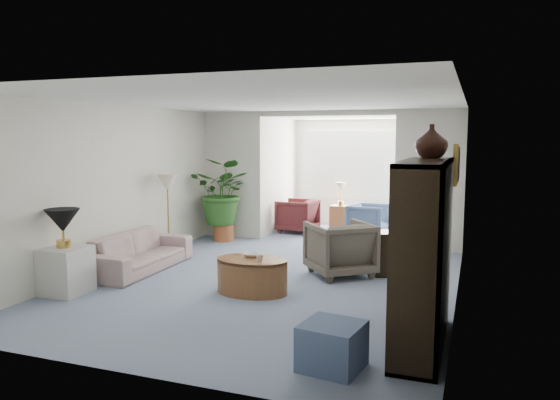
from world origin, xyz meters
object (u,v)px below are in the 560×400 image
at_px(side_table_dark, 391,253).
at_px(sunroom_table, 340,217).
at_px(coffee_bowl, 251,255).
at_px(plant_pot, 224,232).
at_px(sunroom_chair_blue, 368,220).
at_px(coffee_cup, 260,258).
at_px(floor_lamp, 167,182).
at_px(sunroom_chair_maroon, 297,216).
at_px(ottoman, 332,346).
at_px(coffee_table, 252,276).
at_px(end_table, 65,270).
at_px(table_lamp, 63,221).
at_px(cabinet_urn, 431,141).
at_px(entertainment_cabinet, 423,255).
at_px(sofa, 140,252).
at_px(framed_picture, 457,164).
at_px(wingback_chair, 340,249).

xyz_separation_m(side_table_dark, sunroom_table, (-1.65, 3.59, -0.06)).
relative_size(coffee_bowl, sunroom_table, 0.40).
relative_size(plant_pot, sunroom_chair_blue, 0.54).
distance_m(coffee_bowl, coffee_cup, 0.28).
relative_size(plant_pot, sunroom_table, 0.78).
relative_size(floor_lamp, plant_pot, 0.90).
distance_m(coffee_cup, sunroom_chair_maroon, 4.62).
height_order(ottoman, plant_pot, ottoman).
relative_size(coffee_table, sunroom_chair_blue, 1.29).
height_order(end_table, floor_lamp, floor_lamp).
distance_m(coffee_cup, sunroom_chair_blue, 4.54).
height_order(table_lamp, sunroom_table, table_lamp).
height_order(cabinet_urn, sunroom_table, cabinet_urn).
xyz_separation_m(ottoman, sunroom_chair_maroon, (-2.40, 6.25, 0.15)).
distance_m(coffee_table, coffee_cup, 0.32).
xyz_separation_m(floor_lamp, entertainment_cabinet, (4.48, -2.65, -0.35)).
bearing_deg(end_table, sofa, 81.57).
relative_size(end_table, side_table_dark, 0.94).
relative_size(coffee_cup, sunroom_chair_maroon, 0.12).
distance_m(floor_lamp, coffee_cup, 3.04).
height_order(floor_lamp, side_table_dark, floor_lamp).
distance_m(end_table, coffee_table, 2.42).
relative_size(coffee_bowl, sunroom_chair_blue, 0.28).
bearing_deg(framed_picture, table_lamp, -165.93).
bearing_deg(ottoman, sunroom_chair_maroon, 111.00).
relative_size(table_lamp, side_table_dark, 0.69).
bearing_deg(coffee_bowl, end_table, -156.77).
height_order(table_lamp, sunroom_chair_blue, table_lamp).
height_order(floor_lamp, coffee_table, floor_lamp).
distance_m(table_lamp, plant_pot, 3.98).
relative_size(wingback_chair, sunroom_table, 1.70).
height_order(framed_picture, table_lamp, framed_picture).
bearing_deg(coffee_cup, entertainment_cabinet, -24.44).
bearing_deg(entertainment_cabinet, sunroom_table, 110.59).
xyz_separation_m(table_lamp, coffee_cup, (2.42, 0.75, -0.46)).
relative_size(side_table_dark, cabinet_urn, 1.85).
xyz_separation_m(wingback_chair, plant_pot, (-2.76, 1.77, -0.24)).
bearing_deg(framed_picture, wingback_chair, 149.95).
bearing_deg(sofa, sunroom_chair_blue, -36.14).
height_order(coffee_cup, sunroom_chair_maroon, sunroom_chair_maroon).
height_order(end_table, side_table_dark, side_table_dark).
relative_size(sofa, wingback_chair, 2.22).
bearing_deg(sunroom_chair_maroon, table_lamp, -10.49).
xyz_separation_m(framed_picture, sunroom_chair_blue, (-1.81, 4.07, -1.36)).
bearing_deg(coffee_bowl, coffee_table, -63.43).
bearing_deg(framed_picture, cabinet_urn, -104.61).
distance_m(end_table, sunroom_chair_maroon, 5.45).
height_order(side_table_dark, entertainment_cabinet, entertainment_cabinet).
height_order(table_lamp, sunroom_chair_maroon, table_lamp).
bearing_deg(coffee_cup, floor_lamp, 144.62).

